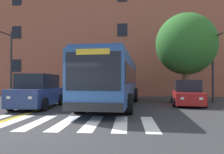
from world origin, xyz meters
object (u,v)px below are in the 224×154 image
object	(u,v)px
car_navy_near_lane	(38,92)
traffic_light_overhead	(111,64)
traffic_light_near_corner	(219,54)
street_tree_curbside_large	(186,44)
city_bus	(114,79)
car_red_far_lane	(187,94)
traffic_light_far_corner	(4,53)

from	to	relation	value
car_navy_near_lane	traffic_light_overhead	size ratio (longest dim) A/B	1.04
traffic_light_near_corner	street_tree_curbside_large	size ratio (longest dim) A/B	0.77
city_bus	car_red_far_lane	distance (m)	5.17
traffic_light_near_corner	traffic_light_overhead	distance (m)	8.12
car_red_far_lane	traffic_light_near_corner	bearing A→B (deg)	21.93
street_tree_curbside_large	car_navy_near_lane	bearing A→B (deg)	-154.85
traffic_light_overhead	car_red_far_lane	bearing A→B (deg)	-23.29
city_bus	street_tree_curbside_large	size ratio (longest dim) A/B	1.71
traffic_light_far_corner	street_tree_curbside_large	xyz separation A→B (m)	(14.28, 1.85, 0.76)
car_navy_near_lane	traffic_light_far_corner	bearing A→B (deg)	144.77
city_bus	traffic_light_far_corner	xyz separation A→B (m)	(-8.72, 1.26, 2.08)
car_red_far_lane	traffic_light_far_corner	xyz separation A→B (m)	(-13.75, 0.62, 3.06)
traffic_light_far_corner	car_red_far_lane	bearing A→B (deg)	-2.57
traffic_light_far_corner	traffic_light_overhead	xyz separation A→B (m)	(8.26, 1.75, -0.77)
traffic_light_far_corner	car_navy_near_lane	bearing A→B (deg)	-35.23
car_navy_near_lane	traffic_light_overhead	world-z (taller)	traffic_light_overhead
street_tree_curbside_large	traffic_light_near_corner	bearing A→B (deg)	-36.88
city_bus	street_tree_curbside_large	xyz separation A→B (m)	(5.56, 3.12, 2.84)
traffic_light_near_corner	traffic_light_overhead	xyz separation A→B (m)	(-7.98, 1.36, -0.54)
city_bus	car_navy_near_lane	xyz separation A→B (m)	(-4.59, -1.65, -0.78)
city_bus	traffic_light_near_corner	bearing A→B (deg)	12.36
traffic_light_near_corner	traffic_light_far_corner	distance (m)	16.25
traffic_light_near_corner	city_bus	bearing A→B (deg)	-167.64
car_navy_near_lane	traffic_light_near_corner	world-z (taller)	traffic_light_near_corner
traffic_light_overhead	traffic_light_near_corner	bearing A→B (deg)	-9.70
car_red_far_lane	car_navy_near_lane	bearing A→B (deg)	-166.57
city_bus	traffic_light_overhead	world-z (taller)	traffic_light_overhead
car_navy_near_lane	street_tree_curbside_large	xyz separation A→B (m)	(10.15, 4.77, 3.62)
car_red_far_lane	traffic_light_far_corner	world-z (taller)	traffic_light_far_corner
car_navy_near_lane	street_tree_curbside_large	bearing A→B (deg)	25.15
traffic_light_far_corner	street_tree_curbside_large	size ratio (longest dim) A/B	0.81
car_navy_near_lane	car_red_far_lane	bearing A→B (deg)	13.43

